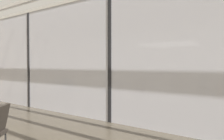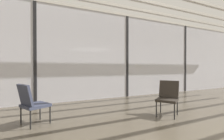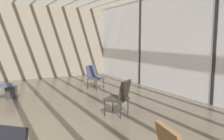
% 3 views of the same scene
% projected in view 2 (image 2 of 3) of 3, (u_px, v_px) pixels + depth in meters
% --- Properties ---
extents(glass_curtain_wall, '(14.00, 0.08, 3.38)m').
position_uv_depth(glass_curtain_wall, '(127.00, 56.00, 6.70)').
color(glass_curtain_wall, silver).
rests_on(glass_curtain_wall, ground).
extents(window_mullion_0, '(0.10, 0.12, 3.38)m').
position_uv_depth(window_mullion_0, '(35.00, 53.00, 5.18)').
color(window_mullion_0, black).
rests_on(window_mullion_0, ground).
extents(window_mullion_1, '(0.10, 0.12, 3.38)m').
position_uv_depth(window_mullion_1, '(127.00, 56.00, 6.70)').
color(window_mullion_1, black).
rests_on(window_mullion_1, ground).
extents(window_mullion_2, '(0.10, 0.12, 3.38)m').
position_uv_depth(window_mullion_2, '(185.00, 59.00, 8.22)').
color(window_mullion_2, black).
rests_on(window_mullion_2, ground).
extents(parked_airplane, '(11.79, 4.00, 4.00)m').
position_uv_depth(parked_airplane, '(67.00, 55.00, 9.80)').
color(parked_airplane, silver).
rests_on(parked_airplane, ground).
extents(lounge_chair_2, '(0.70, 0.69, 0.87)m').
position_uv_depth(lounge_chair_2, '(168.00, 96.00, 4.03)').
color(lounge_chair_2, '#28231E').
rests_on(lounge_chair_2, ground).
extents(lounge_chair_5, '(0.69, 0.67, 0.87)m').
position_uv_depth(lounge_chair_5, '(31.00, 102.00, 3.31)').
color(lounge_chair_5, '#33384C').
rests_on(lounge_chair_5, ground).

